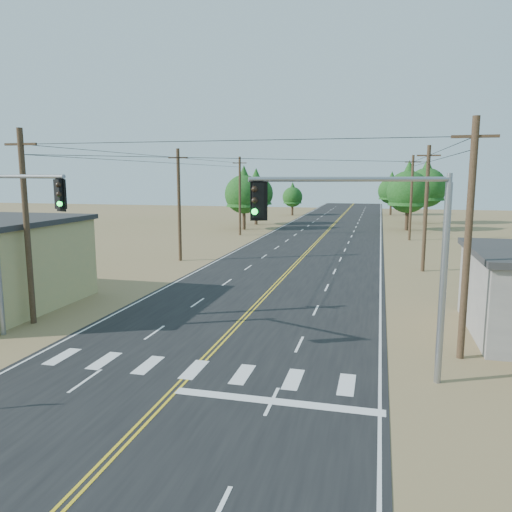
% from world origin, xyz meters
% --- Properties ---
extents(ground, '(220.00, 220.00, 0.00)m').
position_xyz_m(ground, '(0.00, 0.00, 0.00)').
color(ground, '#92734E').
rests_on(ground, ground).
extents(road, '(15.00, 200.00, 0.02)m').
position_xyz_m(road, '(0.00, 30.00, 0.01)').
color(road, black).
rests_on(road, ground).
extents(utility_pole_left_near, '(1.80, 0.30, 10.00)m').
position_xyz_m(utility_pole_left_near, '(-10.50, 12.00, 5.12)').
color(utility_pole_left_near, '#4C3826').
rests_on(utility_pole_left_near, ground).
extents(utility_pole_left_mid, '(1.80, 0.30, 10.00)m').
position_xyz_m(utility_pole_left_mid, '(-10.50, 32.00, 5.12)').
color(utility_pole_left_mid, '#4C3826').
rests_on(utility_pole_left_mid, ground).
extents(utility_pole_left_far, '(1.80, 0.30, 10.00)m').
position_xyz_m(utility_pole_left_far, '(-10.50, 52.00, 5.12)').
color(utility_pole_left_far, '#4C3826').
rests_on(utility_pole_left_far, ground).
extents(utility_pole_right_near, '(1.80, 0.30, 10.00)m').
position_xyz_m(utility_pole_right_near, '(10.50, 12.00, 5.12)').
color(utility_pole_right_near, '#4C3826').
rests_on(utility_pole_right_near, ground).
extents(utility_pole_right_mid, '(1.80, 0.30, 10.00)m').
position_xyz_m(utility_pole_right_mid, '(10.50, 32.00, 5.12)').
color(utility_pole_right_mid, '#4C3826').
rests_on(utility_pole_right_mid, ground).
extents(utility_pole_right_far, '(1.80, 0.30, 10.00)m').
position_xyz_m(utility_pole_right_far, '(10.50, 52.00, 5.12)').
color(utility_pole_right_far, '#4C3826').
rests_on(utility_pole_right_far, ground).
extents(signal_mast_left, '(5.58, 2.50, 7.84)m').
position_xyz_m(signal_mast_left, '(-9.11, 9.36, 5.26)').
color(signal_mast_left, gray).
rests_on(signal_mast_left, ground).
extents(signal_mast_right, '(6.77, 2.94, 7.76)m').
position_xyz_m(signal_mast_right, '(7.31, 8.29, 5.31)').
color(signal_mast_right, gray).
rests_on(signal_mast_right, ground).
extents(tree_left_near, '(5.45, 5.45, 9.09)m').
position_xyz_m(tree_left_near, '(-11.82, 58.81, 5.56)').
color(tree_left_near, '#3F2D1E').
rests_on(tree_left_near, ground).
extents(tree_left_mid, '(5.28, 5.28, 8.81)m').
position_xyz_m(tree_left_mid, '(-11.89, 66.28, 5.39)').
color(tree_left_mid, '#3F2D1E').
rests_on(tree_left_mid, ground).
extents(tree_left_far, '(3.84, 3.84, 6.40)m').
position_xyz_m(tree_left_far, '(-9.48, 85.72, 3.91)').
color(tree_left_far, '#3F2D1E').
rests_on(tree_left_far, ground).
extents(tree_right_near, '(5.86, 5.86, 9.76)m').
position_xyz_m(tree_right_near, '(10.69, 63.16, 5.97)').
color(tree_right_near, '#3F2D1E').
rests_on(tree_right_near, ground).
extents(tree_right_mid, '(6.23, 6.23, 10.39)m').
position_xyz_m(tree_right_mid, '(14.00, 74.32, 6.36)').
color(tree_right_mid, '#3F2D1E').
rests_on(tree_right_mid, ground).
extents(tree_right_far, '(5.08, 5.08, 8.46)m').
position_xyz_m(tree_right_far, '(9.00, 90.91, 5.17)').
color(tree_right_far, '#3F2D1E').
rests_on(tree_right_far, ground).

